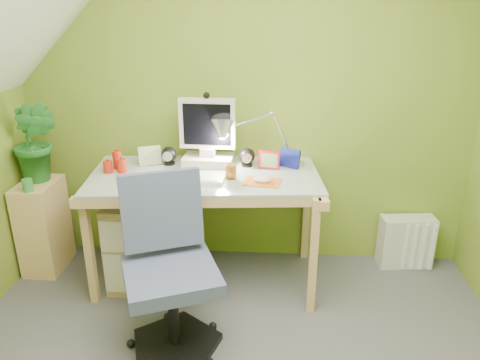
# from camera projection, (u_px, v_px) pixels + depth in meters

# --- Properties ---
(wall_back) EXTENTS (3.20, 0.01, 2.40)m
(wall_back) POSITION_uv_depth(u_px,v_px,m) (246.00, 102.00, 3.27)
(wall_back) COLOR olive
(wall_back) RESTS_ON floor
(desk) EXTENTS (1.56, 0.88, 0.80)m
(desk) POSITION_uv_depth(u_px,v_px,m) (207.00, 227.00, 3.23)
(desk) COLOR tan
(desk) RESTS_ON floor
(monitor) EXTENTS (0.37, 0.22, 0.50)m
(monitor) POSITION_uv_depth(u_px,v_px,m) (208.00, 129.00, 3.16)
(monitor) COLOR beige
(monitor) RESTS_ON desk
(speaker_left) EXTENTS (0.11, 0.11, 0.13)m
(speaker_left) POSITION_uv_depth(u_px,v_px,m) (169.00, 155.00, 3.23)
(speaker_left) COLOR black
(speaker_left) RESTS_ON desk
(speaker_right) EXTENTS (0.13, 0.13, 0.13)m
(speaker_right) POSITION_uv_depth(u_px,v_px,m) (247.00, 157.00, 3.19)
(speaker_right) COLOR black
(speaker_right) RESTS_ON desk
(keyboard) EXTENTS (0.44, 0.14, 0.02)m
(keyboard) POSITION_uv_depth(u_px,v_px,m) (189.00, 179.00, 2.95)
(keyboard) COLOR white
(keyboard) RESTS_ON desk
(mousepad) EXTENTS (0.25, 0.19, 0.01)m
(mousepad) POSITION_uv_depth(u_px,v_px,m) (262.00, 182.00, 2.93)
(mousepad) COLOR #BB5B1D
(mousepad) RESTS_ON desk
(mouse) EXTENTS (0.11, 0.07, 0.04)m
(mouse) POSITION_uv_depth(u_px,v_px,m) (262.00, 180.00, 2.92)
(mouse) COLOR silver
(mouse) RESTS_ON mousepad
(amber_tumbler) EXTENTS (0.08, 0.08, 0.09)m
(amber_tumbler) POSITION_uv_depth(u_px,v_px,m) (231.00, 172.00, 2.98)
(amber_tumbler) COLOR #925215
(amber_tumbler) RESTS_ON desk
(candle_cluster) EXTENTS (0.17, 0.15, 0.12)m
(candle_cluster) POSITION_uv_depth(u_px,v_px,m) (115.00, 162.00, 3.11)
(candle_cluster) COLOR red
(candle_cluster) RESTS_ON desk
(photo_frame_red) EXTENTS (0.14, 0.04, 0.12)m
(photo_frame_red) POSITION_uv_depth(u_px,v_px,m) (269.00, 160.00, 3.15)
(photo_frame_red) COLOR red
(photo_frame_red) RESTS_ON desk
(photo_frame_blue) EXTENTS (0.14, 0.09, 0.13)m
(photo_frame_blue) POSITION_uv_depth(u_px,v_px,m) (290.00, 158.00, 3.17)
(photo_frame_blue) COLOR navy
(photo_frame_blue) RESTS_ON desk
(photo_frame_green) EXTENTS (0.15, 0.08, 0.13)m
(photo_frame_green) POSITION_uv_depth(u_px,v_px,m) (150.00, 156.00, 3.21)
(photo_frame_green) COLOR #A4B57C
(photo_frame_green) RESTS_ON desk
(desk_lamp) EXTENTS (0.53, 0.24, 0.56)m
(desk_lamp) POSITION_uv_depth(u_px,v_px,m) (274.00, 126.00, 3.12)
(desk_lamp) COLOR silver
(desk_lamp) RESTS_ON desk
(side_ledge) EXTENTS (0.25, 0.38, 0.67)m
(side_ledge) POSITION_uv_depth(u_px,v_px,m) (44.00, 226.00, 3.39)
(side_ledge) COLOR tan
(side_ledge) RESTS_ON floor
(potted_plant) EXTENTS (0.34, 0.28, 0.58)m
(potted_plant) POSITION_uv_depth(u_px,v_px,m) (36.00, 141.00, 3.21)
(potted_plant) COLOR #226726
(potted_plant) RESTS_ON side_ledge
(green_cup) EXTENTS (0.08, 0.08, 0.09)m
(green_cup) POSITION_uv_depth(u_px,v_px,m) (28.00, 185.00, 3.11)
(green_cup) COLOR green
(green_cup) RESTS_ON side_ledge
(task_chair) EXTENTS (0.73, 0.73, 1.01)m
(task_chair) POSITION_uv_depth(u_px,v_px,m) (171.00, 272.00, 2.52)
(task_chair) COLOR #404969
(task_chair) RESTS_ON floor
(radiator) EXTENTS (0.40, 0.20, 0.39)m
(radiator) POSITION_uv_depth(u_px,v_px,m) (406.00, 242.00, 3.47)
(radiator) COLOR silver
(radiator) RESTS_ON floor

